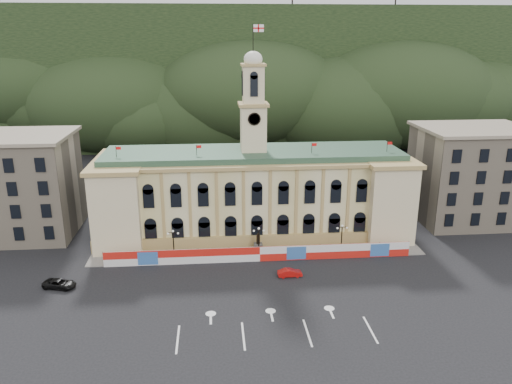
{
  "coord_description": "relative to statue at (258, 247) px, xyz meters",
  "views": [
    {
      "loc": [
        -7.0,
        -59.03,
        35.33
      ],
      "look_at": [
        -0.37,
        18.0,
        10.93
      ],
      "focal_mm": 35.0,
      "sensor_mm": 36.0,
      "label": 1
    }
  ],
  "objects": [
    {
      "name": "hill_ridge",
      "position": [
        0.03,
        103.99,
        18.3
      ],
      "size": [
        230.0,
        80.0,
        64.0
      ],
      "color": "black",
      "rests_on": "ground"
    },
    {
      "name": "pavement",
      "position": [
        0.0,
        -0.25,
        -1.11
      ],
      "size": [
        56.0,
        5.5,
        0.16
      ],
      "primitive_type": "cube",
      "color": "slate",
      "rests_on": "ground"
    },
    {
      "name": "city_hall",
      "position": [
        0.0,
        9.63,
        6.66
      ],
      "size": [
        56.2,
        17.6,
        37.1
      ],
      "color": "beige",
      "rests_on": "ground"
    },
    {
      "name": "hoarding_fence",
      "position": [
        0.06,
        -2.93,
        0.06
      ],
      "size": [
        50.0,
        0.44,
        2.5
      ],
      "color": "red",
      "rests_on": "ground"
    },
    {
      "name": "ground",
      "position": [
        0.0,
        -18.0,
        -1.19
      ],
      "size": [
        260.0,
        260.0,
        0.0
      ],
      "primitive_type": "plane",
      "color": "black",
      "rests_on": "ground"
    },
    {
      "name": "red_sedan",
      "position": [
        4.08,
        -8.79,
        -0.57
      ],
      "size": [
        1.65,
        3.85,
        1.23
      ],
      "primitive_type": "imported",
      "rotation": [
        0.0,
        0.0,
        1.62
      ],
      "color": "#B50F0C",
      "rests_on": "ground"
    },
    {
      "name": "lamp_center",
      "position": [
        0.0,
        -1.0,
        1.89
      ],
      "size": [
        1.96,
        0.44,
        5.15
      ],
      "color": "black",
      "rests_on": "ground"
    },
    {
      "name": "lamp_right",
      "position": [
        14.0,
        -1.0,
        1.89
      ],
      "size": [
        1.96,
        0.44,
        5.15
      ],
      "color": "black",
      "rests_on": "ground"
    },
    {
      "name": "lane_markings",
      "position": [
        0.0,
        -23.0,
        -1.18
      ],
      "size": [
        26.0,
        10.0,
        0.02
      ],
      "primitive_type": null,
      "color": "white",
      "rests_on": "ground"
    },
    {
      "name": "side_building_right",
      "position": [
        43.0,
        12.93,
        8.14
      ],
      "size": [
        21.0,
        17.0,
        18.6
      ],
      "color": "tan",
      "rests_on": "ground"
    },
    {
      "name": "side_building_left",
      "position": [
        -43.0,
        12.93,
        8.14
      ],
      "size": [
        21.0,
        17.0,
        18.6
      ],
      "color": "tan",
      "rests_on": "ground"
    },
    {
      "name": "black_suv",
      "position": [
        -30.0,
        -9.49,
        -0.52
      ],
      "size": [
        4.5,
        5.84,
        1.33
      ],
      "primitive_type": "imported",
      "rotation": [
        0.0,
        0.0,
        1.32
      ],
      "color": "black",
      "rests_on": "ground"
    },
    {
      "name": "lamp_left",
      "position": [
        -14.0,
        -1.0,
        1.89
      ],
      "size": [
        1.96,
        0.44,
        5.15
      ],
      "color": "black",
      "rests_on": "ground"
    },
    {
      "name": "statue",
      "position": [
        0.0,
        0.0,
        0.0
      ],
      "size": [
        1.4,
        1.4,
        3.72
      ],
      "color": "#595651",
      "rests_on": "ground"
    }
  ]
}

